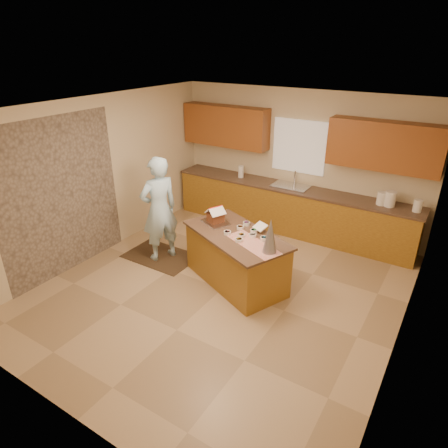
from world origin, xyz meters
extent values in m
plane|color=tan|center=(0.00, 0.00, 0.00)|extent=(5.50, 5.50, 0.00)
plane|color=silver|center=(0.00, 0.00, 2.70)|extent=(5.50, 5.50, 0.00)
plane|color=beige|center=(0.00, 2.75, 1.35)|extent=(5.50, 5.50, 0.00)
plane|color=beige|center=(0.00, -2.75, 1.35)|extent=(5.50, 5.50, 0.00)
plane|color=beige|center=(-2.50, 0.00, 1.35)|extent=(5.50, 5.50, 0.00)
plane|color=beige|center=(2.50, 0.00, 1.35)|extent=(5.50, 5.50, 0.00)
plane|color=gray|center=(-2.48, -0.80, 1.25)|extent=(0.00, 2.50, 2.50)
cube|color=white|center=(0.00, 2.72, 1.65)|extent=(1.05, 0.03, 1.00)
cube|color=#A17321|center=(0.00, 2.45, 0.44)|extent=(4.80, 0.60, 0.88)
cube|color=brown|center=(0.00, 2.45, 0.90)|extent=(4.85, 0.63, 0.04)
cube|color=#975520|center=(-1.55, 2.57, 1.90)|extent=(1.85, 0.35, 0.80)
cube|color=#975520|center=(1.55, 2.57, 1.90)|extent=(1.85, 0.35, 0.80)
cube|color=silver|center=(0.00, 2.45, 0.89)|extent=(0.70, 0.45, 0.12)
cylinder|color=silver|center=(0.00, 2.63, 1.06)|extent=(0.03, 0.03, 0.28)
cube|color=#A17321|center=(0.06, 0.29, 0.40)|extent=(1.83, 1.41, 0.80)
cube|color=brown|center=(0.06, 0.29, 0.82)|extent=(1.93, 1.51, 0.04)
cube|color=#AE220C|center=(0.44, 0.13, 0.84)|extent=(0.97, 0.67, 0.01)
cube|color=silver|center=(-0.42, 0.45, 0.85)|extent=(0.51, 0.45, 0.02)
cube|color=white|center=(0.33, 0.56, 0.92)|extent=(0.25, 0.22, 0.09)
cone|color=#B7B8C4|center=(0.73, 0.05, 1.09)|extent=(0.26, 0.26, 0.50)
cube|color=black|center=(-1.46, 0.26, 0.01)|extent=(1.23, 0.80, 0.01)
imported|color=#B0DEFB|center=(-1.41, 0.26, 0.92)|extent=(0.65, 0.78, 1.81)
cylinder|color=white|center=(1.67, 2.45, 1.03)|extent=(0.16, 0.16, 0.22)
cylinder|color=white|center=(1.81, 2.45, 1.05)|extent=(0.18, 0.18, 0.26)
cylinder|color=white|center=(2.24, 2.45, 1.02)|extent=(0.14, 0.14, 0.20)
cylinder|color=white|center=(-1.11, 2.45, 1.04)|extent=(0.11, 0.11, 0.24)
cube|color=brown|center=(-0.42, 0.45, 0.94)|extent=(0.27, 0.28, 0.15)
cube|color=white|center=(-0.47, 0.47, 1.06)|extent=(0.22, 0.29, 0.12)
cube|color=white|center=(-0.36, 0.43, 1.06)|extent=(0.22, 0.29, 0.12)
cylinder|color=red|center=(-0.42, 0.45, 1.11)|extent=(0.12, 0.24, 0.02)
cylinder|color=orange|center=(0.18, 0.24, 0.86)|extent=(0.11, 0.11, 0.05)
cylinder|color=silver|center=(0.32, 0.33, 0.86)|extent=(0.11, 0.11, 0.05)
cylinder|color=purple|center=(0.04, 0.65, 0.86)|extent=(0.11, 0.11, 0.05)
cylinder|color=gold|center=(0.22, 0.09, 0.86)|extent=(0.11, 0.11, 0.05)
cylinder|color=green|center=(0.26, 0.47, 0.86)|extent=(0.11, 0.11, 0.05)
cylinder|color=pink|center=(-0.05, 0.21, 0.86)|extent=(0.11, 0.11, 0.05)
cylinder|color=orange|center=(0.03, 0.47, 0.86)|extent=(0.11, 0.11, 0.05)
cylinder|color=#358AC7|center=(0.51, 0.33, 0.86)|extent=(0.11, 0.11, 0.05)
camera|label=1|loc=(2.74, -4.31, 3.50)|focal=31.67mm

